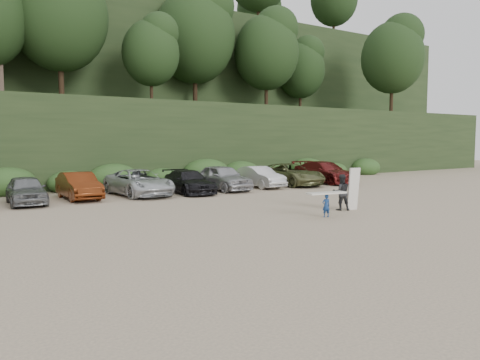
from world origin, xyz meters
TOP-DOWN VIEW (x-y plane):
  - ground at (0.00, 0.00)m, footprint 120.00×120.00m
  - hillside_backdrop at (-0.26, 35.93)m, footprint 90.00×41.50m
  - parked_cars at (-4.03, 9.94)m, footprint 34.03×6.09m
  - child_surfer at (1.14, -1.26)m, footprint 1.78×0.72m
  - adult_surfer at (3.08, -0.26)m, footprint 1.27×0.93m

SIDE VIEW (x-z plane):
  - ground at x=0.00m, z-range 0.00..0.00m
  - child_surfer at x=1.14m, z-range 0.19..1.22m
  - parked_cars at x=-4.03m, z-range -0.06..1.59m
  - adult_surfer at x=3.08m, z-range -0.13..1.79m
  - hillside_backdrop at x=-0.26m, z-range -2.78..25.22m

